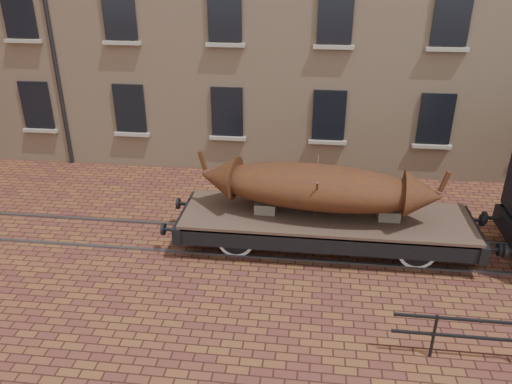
# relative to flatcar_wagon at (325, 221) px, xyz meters

# --- Properties ---
(ground) EXTENTS (90.00, 90.00, 0.00)m
(ground) POSITION_rel_flatcar_wagon_xyz_m (-0.94, -0.00, -0.79)
(ground) COLOR #4E2520
(rail_track) EXTENTS (30.00, 1.52, 0.06)m
(rail_track) POSITION_rel_flatcar_wagon_xyz_m (-0.94, -0.00, -0.76)
(rail_track) COLOR #59595E
(rail_track) RESTS_ON ground
(flatcar_wagon) EXTENTS (8.39, 2.27, 1.27)m
(flatcar_wagon) POSITION_rel_flatcar_wagon_xyz_m (0.00, 0.00, 0.00)
(flatcar_wagon) COLOR #4D3B2F
(flatcar_wagon) RESTS_ON ground
(iron_boat) EXTENTS (6.24, 2.25, 1.51)m
(iron_boat) POSITION_rel_flatcar_wagon_xyz_m (-0.28, 0.00, 0.99)
(iron_boat) COLOR #49240B
(iron_boat) RESTS_ON flatcar_wagon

